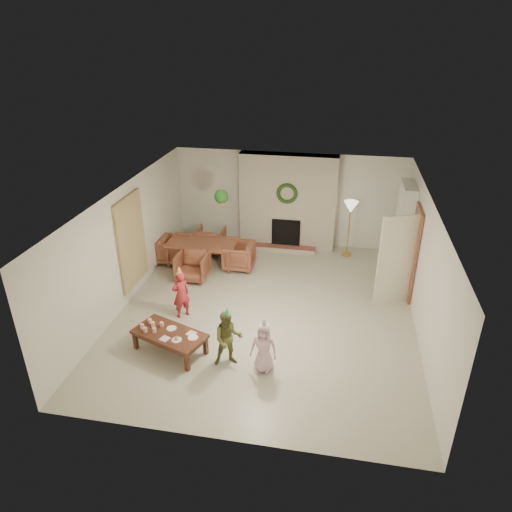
% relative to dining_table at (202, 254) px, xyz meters
% --- Properties ---
extents(floor, '(7.00, 7.00, 0.00)m').
position_rel_dining_table_xyz_m(floor, '(1.92, -1.79, -0.30)').
color(floor, '#B7B29E').
rests_on(floor, ground).
extents(ceiling, '(7.00, 7.00, 0.00)m').
position_rel_dining_table_xyz_m(ceiling, '(1.92, -1.79, 2.20)').
color(ceiling, white).
rests_on(ceiling, wall_back).
extents(wall_back, '(7.00, 0.00, 7.00)m').
position_rel_dining_table_xyz_m(wall_back, '(1.92, 1.71, 0.95)').
color(wall_back, silver).
rests_on(wall_back, floor).
extents(wall_front, '(7.00, 0.00, 7.00)m').
position_rel_dining_table_xyz_m(wall_front, '(1.92, -5.29, 0.95)').
color(wall_front, silver).
rests_on(wall_front, floor).
extents(wall_left, '(0.00, 7.00, 7.00)m').
position_rel_dining_table_xyz_m(wall_left, '(-1.08, -1.79, 0.95)').
color(wall_left, silver).
rests_on(wall_left, floor).
extents(wall_right, '(0.00, 7.00, 7.00)m').
position_rel_dining_table_xyz_m(wall_right, '(4.92, -1.79, 0.95)').
color(wall_right, silver).
rests_on(wall_right, floor).
extents(fireplace_mass, '(2.50, 0.40, 2.50)m').
position_rel_dining_table_xyz_m(fireplace_mass, '(1.92, 1.51, 0.95)').
color(fireplace_mass, '#4D1814').
rests_on(fireplace_mass, floor).
extents(fireplace_hearth, '(1.60, 0.30, 0.12)m').
position_rel_dining_table_xyz_m(fireplace_hearth, '(1.92, 1.16, -0.24)').
color(fireplace_hearth, maroon).
rests_on(fireplace_hearth, floor).
extents(fireplace_firebox, '(0.75, 0.12, 0.75)m').
position_rel_dining_table_xyz_m(fireplace_firebox, '(1.92, 1.33, 0.15)').
color(fireplace_firebox, black).
rests_on(fireplace_firebox, floor).
extents(fireplace_wreath, '(0.54, 0.10, 0.54)m').
position_rel_dining_table_xyz_m(fireplace_wreath, '(1.92, 1.28, 1.25)').
color(fireplace_wreath, '#1C3A15').
rests_on(fireplace_wreath, fireplace_mass).
extents(floor_lamp_base, '(0.27, 0.27, 0.03)m').
position_rel_dining_table_xyz_m(floor_lamp_base, '(3.54, 1.21, -0.29)').
color(floor_lamp_base, gold).
rests_on(floor_lamp_base, floor).
extents(floor_lamp_post, '(0.03, 0.03, 1.32)m').
position_rel_dining_table_xyz_m(floor_lamp_post, '(3.54, 1.21, 0.39)').
color(floor_lamp_post, gold).
rests_on(floor_lamp_post, floor).
extents(floor_lamp_shade, '(0.35, 0.35, 0.29)m').
position_rel_dining_table_xyz_m(floor_lamp_shade, '(3.54, 1.21, 1.02)').
color(floor_lamp_shade, beige).
rests_on(floor_lamp_shade, floor_lamp_post).
extents(bookshelf_carcass, '(0.30, 1.00, 2.20)m').
position_rel_dining_table_xyz_m(bookshelf_carcass, '(4.76, 0.51, 0.80)').
color(bookshelf_carcass, white).
rests_on(bookshelf_carcass, floor).
extents(bookshelf_shelf_a, '(0.30, 0.92, 0.03)m').
position_rel_dining_table_xyz_m(bookshelf_shelf_a, '(4.74, 0.51, 0.15)').
color(bookshelf_shelf_a, white).
rests_on(bookshelf_shelf_a, bookshelf_carcass).
extents(bookshelf_shelf_b, '(0.30, 0.92, 0.03)m').
position_rel_dining_table_xyz_m(bookshelf_shelf_b, '(4.74, 0.51, 0.55)').
color(bookshelf_shelf_b, white).
rests_on(bookshelf_shelf_b, bookshelf_carcass).
extents(bookshelf_shelf_c, '(0.30, 0.92, 0.03)m').
position_rel_dining_table_xyz_m(bookshelf_shelf_c, '(4.74, 0.51, 0.95)').
color(bookshelf_shelf_c, white).
rests_on(bookshelf_shelf_c, bookshelf_carcass).
extents(bookshelf_shelf_d, '(0.30, 0.92, 0.03)m').
position_rel_dining_table_xyz_m(bookshelf_shelf_d, '(4.74, 0.51, 1.35)').
color(bookshelf_shelf_d, white).
rests_on(bookshelf_shelf_d, bookshelf_carcass).
extents(books_row_lower, '(0.20, 0.40, 0.24)m').
position_rel_dining_table_xyz_m(books_row_lower, '(4.72, 0.36, 0.29)').
color(books_row_lower, '#B42131').
rests_on(books_row_lower, bookshelf_shelf_a).
extents(books_row_mid, '(0.20, 0.44, 0.24)m').
position_rel_dining_table_xyz_m(books_row_mid, '(4.72, 0.56, 0.69)').
color(books_row_mid, navy).
rests_on(books_row_mid, bookshelf_shelf_b).
extents(books_row_upper, '(0.20, 0.36, 0.22)m').
position_rel_dining_table_xyz_m(books_row_upper, '(4.72, 0.41, 1.08)').
color(books_row_upper, '#A98124').
rests_on(books_row_upper, bookshelf_shelf_c).
extents(door_frame, '(0.05, 0.86, 2.04)m').
position_rel_dining_table_xyz_m(door_frame, '(4.88, -0.59, 0.72)').
color(door_frame, brown).
rests_on(door_frame, floor).
extents(door_leaf, '(0.77, 0.32, 2.00)m').
position_rel_dining_table_xyz_m(door_leaf, '(4.50, -0.97, 0.70)').
color(door_leaf, beige).
rests_on(door_leaf, floor).
extents(curtain_panel, '(0.06, 1.20, 2.00)m').
position_rel_dining_table_xyz_m(curtain_panel, '(-1.04, -1.59, 0.95)').
color(curtain_panel, '#BEB586').
rests_on(curtain_panel, wall_left).
extents(dining_table, '(1.71, 0.97, 0.60)m').
position_rel_dining_table_xyz_m(dining_table, '(0.00, 0.00, 0.00)').
color(dining_table, brown).
rests_on(dining_table, floor).
extents(dining_chair_near, '(0.71, 0.73, 0.66)m').
position_rel_dining_table_xyz_m(dining_chair_near, '(-0.01, -0.75, 0.03)').
color(dining_chair_near, brown).
rests_on(dining_chair_near, floor).
extents(dining_chair_far, '(0.71, 0.73, 0.66)m').
position_rel_dining_table_xyz_m(dining_chair_far, '(0.01, 0.75, 0.03)').
color(dining_chair_far, brown).
rests_on(dining_chair_far, floor).
extents(dining_chair_left, '(0.73, 0.71, 0.66)m').
position_rel_dining_table_xyz_m(dining_chair_left, '(-0.75, 0.01, 0.03)').
color(dining_chair_left, brown).
rests_on(dining_chair_left, floor).
extents(dining_chair_right, '(0.73, 0.71, 0.66)m').
position_rel_dining_table_xyz_m(dining_chair_right, '(0.94, -0.01, 0.03)').
color(dining_chair_right, brown).
rests_on(dining_chair_right, floor).
extents(hanging_plant_cord, '(0.01, 0.01, 0.70)m').
position_rel_dining_table_xyz_m(hanging_plant_cord, '(0.62, -0.29, 1.85)').
color(hanging_plant_cord, tan).
rests_on(hanging_plant_cord, ceiling).
extents(hanging_plant_pot, '(0.16, 0.16, 0.12)m').
position_rel_dining_table_xyz_m(hanging_plant_pot, '(0.62, -0.29, 1.50)').
color(hanging_plant_pot, '#9A6631').
rests_on(hanging_plant_pot, hanging_plant_cord).
extents(hanging_plant_foliage, '(0.32, 0.32, 0.32)m').
position_rel_dining_table_xyz_m(hanging_plant_foliage, '(0.62, -0.29, 1.62)').
color(hanging_plant_foliage, '#1A4617').
rests_on(hanging_plant_foliage, hanging_plant_pot).
extents(coffee_table_top, '(1.47, 1.08, 0.06)m').
position_rel_dining_table_xyz_m(coffee_table_top, '(0.42, -3.46, 0.08)').
color(coffee_table_top, '#4C2619').
rests_on(coffee_table_top, floor).
extents(coffee_table_apron, '(1.34, 0.95, 0.08)m').
position_rel_dining_table_xyz_m(coffee_table_apron, '(0.42, -3.46, 0.01)').
color(coffee_table_apron, '#4C2619').
rests_on(coffee_table_apron, floor).
extents(coffee_leg_fl, '(0.09, 0.09, 0.35)m').
position_rel_dining_table_xyz_m(coffee_leg_fl, '(-0.24, -3.51, -0.13)').
color(coffee_leg_fl, '#4C2619').
rests_on(coffee_leg_fl, floor).
extents(coffee_leg_fr, '(0.09, 0.09, 0.35)m').
position_rel_dining_table_xyz_m(coffee_leg_fr, '(0.89, -3.93, -0.13)').
color(coffee_leg_fr, '#4C2619').
rests_on(coffee_leg_fr, floor).
extents(coffee_leg_bl, '(0.09, 0.09, 0.35)m').
position_rel_dining_table_xyz_m(coffee_leg_bl, '(-0.05, -3.00, -0.13)').
color(coffee_leg_bl, '#4C2619').
rests_on(coffee_leg_bl, floor).
extents(coffee_leg_br, '(0.09, 0.09, 0.35)m').
position_rel_dining_table_xyz_m(coffee_leg_br, '(1.07, -3.42, -0.13)').
color(coffee_leg_br, '#4C2619').
rests_on(coffee_leg_br, floor).
extents(cup_a, '(0.09, 0.09, 0.09)m').
position_rel_dining_table_xyz_m(cup_a, '(-0.11, -3.43, 0.15)').
color(cup_a, white).
rests_on(cup_a, coffee_table_top).
extents(cup_b, '(0.09, 0.09, 0.09)m').
position_rel_dining_table_xyz_m(cup_b, '(-0.04, -3.24, 0.15)').
color(cup_b, white).
rests_on(cup_b, coffee_table_top).
extents(cup_c, '(0.09, 0.09, 0.09)m').
position_rel_dining_table_xyz_m(cup_c, '(-0.01, -3.52, 0.15)').
color(cup_c, white).
rests_on(cup_c, coffee_table_top).
extents(cup_d, '(0.09, 0.09, 0.09)m').
position_rel_dining_table_xyz_m(cup_d, '(0.06, -3.33, 0.15)').
color(cup_d, white).
rests_on(cup_d, coffee_table_top).
extents(cup_e, '(0.09, 0.09, 0.09)m').
position_rel_dining_table_xyz_m(cup_e, '(0.15, -3.49, 0.15)').
color(cup_e, white).
rests_on(cup_e, coffee_table_top).
extents(cup_f, '(0.09, 0.09, 0.09)m').
position_rel_dining_table_xyz_m(cup_f, '(0.22, -3.30, 0.15)').
color(cup_f, white).
rests_on(cup_f, coffee_table_top).
extents(plate_a, '(0.24, 0.24, 0.01)m').
position_rel_dining_table_xyz_m(plate_a, '(0.41, -3.33, 0.11)').
color(plate_a, white).
rests_on(plate_a, coffee_table_top).
extents(plate_b, '(0.24, 0.24, 0.01)m').
position_rel_dining_table_xyz_m(plate_b, '(0.62, -3.65, 0.11)').
color(plate_b, white).
rests_on(plate_b, coffee_table_top).
extents(plate_c, '(0.24, 0.24, 0.01)m').
position_rel_dining_table_xyz_m(plate_c, '(0.88, -3.53, 0.11)').
color(plate_c, white).
rests_on(plate_c, coffee_table_top).
extents(food_scoop, '(0.09, 0.09, 0.07)m').
position_rel_dining_table_xyz_m(food_scoop, '(0.62, -3.65, 0.15)').
color(food_scoop, tan).
rests_on(food_scoop, plate_b).
extents(napkin_left, '(0.20, 0.20, 0.01)m').
position_rel_dining_table_xyz_m(napkin_left, '(0.40, -3.65, 0.11)').
color(napkin_left, '#E4A8C0').
rests_on(napkin_left, coffee_table_top).
extents(napkin_right, '(0.20, 0.20, 0.01)m').
position_rel_dining_table_xyz_m(napkin_right, '(0.82, -3.42, 0.11)').
color(napkin_right, '#E4A8C0').
rests_on(napkin_right, coffee_table_top).
extents(child_red, '(0.44, 0.43, 1.02)m').
position_rel_dining_table_xyz_m(child_red, '(0.25, -2.31, 0.21)').
color(child_red, '#A6232A').
rests_on(child_red, floor).
extents(party_hat_red, '(0.18, 0.18, 0.19)m').
position_rel_dining_table_xyz_m(party_hat_red, '(0.25, -2.31, 0.76)').
color(party_hat_red, '#D4D848').
rests_on(party_hat_red, child_red).
extents(child_plaid, '(0.61, 0.54, 1.06)m').
position_rel_dining_table_xyz_m(child_plaid, '(1.54, -3.60, 0.23)').
color(child_plaid, olive).
rests_on(child_plaid, floor).
extents(party_hat_plaid, '(0.13, 0.13, 0.17)m').
position_rel_dining_table_xyz_m(party_hat_plaid, '(1.54, -3.60, 0.80)').
color(party_hat_plaid, '#51BE6C').
rests_on(party_hat_plaid, child_plaid).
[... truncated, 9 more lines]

